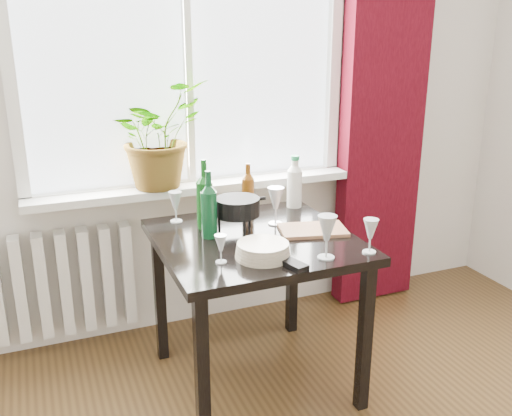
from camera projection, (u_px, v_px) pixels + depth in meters
name	position (u px, v px, depth m)	size (l,w,h in m)	color
window	(186.00, 32.00, 2.82)	(1.72, 0.08, 1.62)	white
windowsill	(195.00, 186.00, 2.99)	(1.72, 0.20, 0.04)	silver
curtain	(385.00, 87.00, 3.22)	(0.50, 0.12, 2.56)	#34040C
radiator	(54.00, 284.00, 2.89)	(0.80, 0.10, 0.55)	silver
table	(255.00, 256.00, 2.56)	(0.85, 0.85, 0.74)	black
potted_plant	(157.00, 135.00, 2.84)	(0.48, 0.42, 0.54)	#227920
wine_bottle_left	(209.00, 204.00, 2.48)	(0.07, 0.07, 0.30)	#0B3D1D
wine_bottle_right	(205.00, 194.00, 2.59)	(0.08, 0.08, 0.33)	#0C4010
bottle_amber	(248.00, 188.00, 2.81)	(0.06, 0.06, 0.26)	#6B370B
cleaning_bottle	(295.00, 181.00, 2.90)	(0.08, 0.08, 0.27)	silver
wineglass_front_right	(327.00, 237.00, 2.27)	(0.08, 0.08, 0.19)	#B0B7BD
wineglass_far_right	(370.00, 236.00, 2.33)	(0.06, 0.06, 0.15)	silver
wineglass_back_center	(276.00, 205.00, 2.66)	(0.08, 0.08, 0.19)	silver
wineglass_back_left	(176.00, 207.00, 2.70)	(0.06, 0.06, 0.15)	white
wineglass_front_left	(221.00, 249.00, 2.24)	(0.05, 0.05, 0.12)	silver
plate_stack	(263.00, 250.00, 2.30)	(0.23, 0.23, 0.06)	beige
fondue_pot	(238.00, 215.00, 2.58)	(0.23, 0.20, 0.16)	black
tv_remote	(288.00, 262.00, 2.24)	(0.06, 0.19, 0.02)	black
cutting_board	(313.00, 230.00, 2.59)	(0.30, 0.19, 0.02)	#926142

